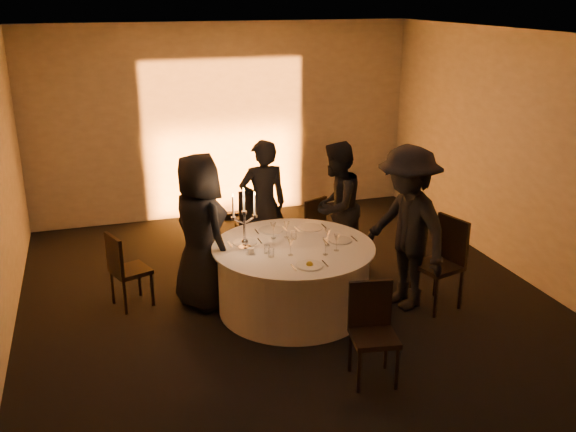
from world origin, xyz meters
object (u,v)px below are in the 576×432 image
object	(u,v)px
chair_back_right	(310,224)
guest_back_left	(263,205)
banquet_table	(293,278)
chair_left	(124,267)
guest_right	(407,228)
candelabra	(245,227)
coffee_cup	(251,251)
chair_front	(372,326)
chair_back_left	(253,219)
guest_back_right	(336,207)
guest_left	(200,232)
chair_right	(443,257)

from	to	relation	value
chair_back_right	guest_back_left	size ratio (longest dim) A/B	0.51
banquet_table	chair_back_right	world-z (taller)	chair_back_right
chair_left	chair_back_right	bearing A→B (deg)	-94.35
guest_right	candelabra	distance (m)	1.80
chair_back_right	coffee_cup	world-z (taller)	chair_back_right
chair_back_right	chair_front	bearing A→B (deg)	57.39
chair_back_left	guest_back_right	size ratio (longest dim) A/B	0.58
guest_left	guest_back_left	world-z (taller)	guest_left
banquet_table	candelabra	size ratio (longest dim) A/B	2.58
guest_back_left	chair_back_right	bearing A→B (deg)	-171.98
chair_left	guest_left	xyz separation A→B (m)	(0.84, -0.21, 0.40)
chair_front	coffee_cup	xyz separation A→B (m)	(-0.78, 1.41, 0.28)
guest_back_right	guest_back_left	bearing A→B (deg)	-62.73
chair_back_left	chair_right	world-z (taller)	chair_right
guest_back_right	candelabra	bearing A→B (deg)	-11.62
banquet_table	chair_front	bearing A→B (deg)	-79.59
guest_right	candelabra	bearing A→B (deg)	-113.78
banquet_table	chair_right	world-z (taller)	chair_right
chair_right	guest_back_left	bearing A→B (deg)	-150.65
guest_left	coffee_cup	world-z (taller)	guest_left
chair_left	guest_back_right	world-z (taller)	guest_back_right
chair_front	guest_left	distance (m)	2.30
guest_left	candelabra	world-z (taller)	guest_left
guest_back_left	coffee_cup	distance (m)	1.42
chair_back_right	guest_back_right	bearing A→B (deg)	90.95
chair_back_left	guest_back_left	bearing A→B (deg)	99.35
guest_left	guest_back_left	xyz separation A→B (m)	(0.96, 0.83, -0.04)
chair_back_right	chair_front	size ratio (longest dim) A/B	0.93
chair_left	guest_back_right	bearing A→B (deg)	-103.92
guest_left	guest_back_right	xyz separation A→B (m)	(1.83, 0.52, -0.06)
guest_back_left	coffee_cup	world-z (taller)	guest_back_left
candelabra	chair_back_left	bearing A→B (deg)	72.35
candelabra	coffee_cup	bearing A→B (deg)	-82.33
coffee_cup	banquet_table	bearing A→B (deg)	9.01
chair_left	candelabra	world-z (taller)	candelabra
banquet_table	candelabra	xyz separation A→B (m)	(-0.53, 0.09, 0.63)
chair_left	chair_front	world-z (taller)	chair_front
chair_left	guest_left	world-z (taller)	guest_left
coffee_cup	chair_left	bearing A→B (deg)	151.44
chair_left	chair_front	size ratio (longest dim) A/B	0.96
chair_back_right	guest_left	world-z (taller)	guest_left
chair_front	chair_back_right	bearing A→B (deg)	91.48
guest_left	chair_back_left	bearing A→B (deg)	-61.17
chair_front	guest_back_left	distance (m)	2.78
chair_left	guest_back_left	world-z (taller)	guest_back_left
chair_back_left	guest_right	bearing A→B (deg)	126.09
chair_left	chair_back_left	size ratio (longest dim) A/B	0.91
chair_right	candelabra	world-z (taller)	candelabra
banquet_table	guest_right	xyz separation A→B (m)	(1.23, -0.27, 0.55)
chair_front	guest_back_right	distance (m)	2.52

